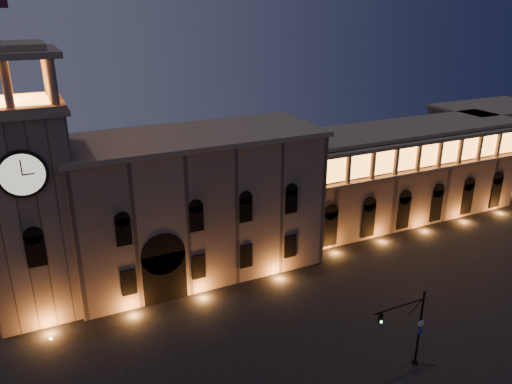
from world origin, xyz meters
TOP-DOWN VIEW (x-y plane):
  - ground at (0.00, 0.00)m, footprint 160.00×160.00m
  - government_building at (-2.08, 21.93)m, footprint 30.80×12.80m
  - clock_tower at (-20.50, 20.98)m, footprint 9.80×9.80m
  - colonnade_wing at (32.00, 23.92)m, footprint 40.60×11.50m
  - secondary_building at (58.00, 30.00)m, footprint 20.00×12.00m
  - traffic_light at (9.22, -4.40)m, footprint 5.75×0.61m

SIDE VIEW (x-z plane):
  - ground at x=0.00m, z-range 0.00..0.00m
  - traffic_light at x=9.22m, z-range 0.20..8.08m
  - secondary_building at x=58.00m, z-range 0.00..14.00m
  - colonnade_wing at x=32.00m, z-range 0.08..14.58m
  - government_building at x=-2.08m, z-range -0.03..17.57m
  - clock_tower at x=-20.50m, z-range -3.70..28.70m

